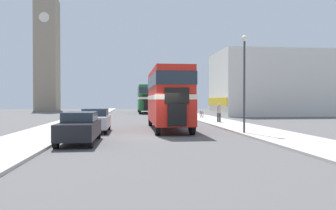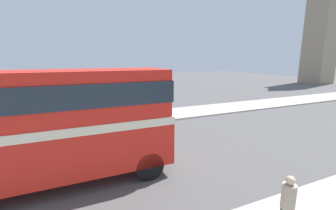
{
  "view_description": "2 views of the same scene",
  "coord_description": "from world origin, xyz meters",
  "px_view_note": "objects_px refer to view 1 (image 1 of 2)",
  "views": [
    {
      "loc": [
        -1.49,
        -18.68,
        2.09
      ],
      "look_at": [
        1.11,
        4.28,
        1.74
      ],
      "focal_mm": 35.0,
      "sensor_mm": 36.0,
      "label": 1
    },
    {
      "loc": [
        9.64,
        5.26,
        4.55
      ],
      "look_at": [
        0.0,
        9.56,
        2.37
      ],
      "focal_mm": 24.0,
      "sensor_mm": 36.0,
      "label": 2
    }
  ],
  "objects_px": {
    "pedestrian_walking": "(219,111)",
    "bicycle_on_pavement": "(201,114)",
    "bus_distant": "(146,97)",
    "street_lamp": "(244,69)",
    "car_parked_near": "(80,127)",
    "double_decker_bus": "(168,94)",
    "church_tower": "(47,32)",
    "car_parked_mid": "(95,120)"
  },
  "relations": [
    {
      "from": "double_decker_bus",
      "to": "pedestrian_walking",
      "type": "distance_m",
      "value": 7.88
    },
    {
      "from": "bus_distant",
      "to": "pedestrian_walking",
      "type": "height_order",
      "value": "bus_distant"
    },
    {
      "from": "pedestrian_walking",
      "to": "car_parked_near",
      "type": "bearing_deg",
      "value": -129.67
    },
    {
      "from": "pedestrian_walking",
      "to": "church_tower",
      "type": "height_order",
      "value": "church_tower"
    },
    {
      "from": "pedestrian_walking",
      "to": "bicycle_on_pavement",
      "type": "relative_size",
      "value": 0.95
    },
    {
      "from": "bus_distant",
      "to": "church_tower",
      "type": "distance_m",
      "value": 26.68
    },
    {
      "from": "car_parked_near",
      "to": "street_lamp",
      "type": "height_order",
      "value": "street_lamp"
    },
    {
      "from": "car_parked_mid",
      "to": "bicycle_on_pavement",
      "type": "relative_size",
      "value": 2.22
    },
    {
      "from": "double_decker_bus",
      "to": "car_parked_mid",
      "type": "distance_m",
      "value": 5.35
    },
    {
      "from": "double_decker_bus",
      "to": "pedestrian_walking",
      "type": "relative_size",
      "value": 5.56
    },
    {
      "from": "church_tower",
      "to": "bus_distant",
      "type": "bearing_deg",
      "value": -36.37
    },
    {
      "from": "pedestrian_walking",
      "to": "car_parked_mid",
      "type": "bearing_deg",
      "value": -145.42
    },
    {
      "from": "pedestrian_walking",
      "to": "bicycle_on_pavement",
      "type": "distance_m",
      "value": 7.48
    },
    {
      "from": "car_parked_mid",
      "to": "double_decker_bus",
      "type": "bearing_deg",
      "value": 14.83
    },
    {
      "from": "car_parked_near",
      "to": "street_lamp",
      "type": "bearing_deg",
      "value": 17.33
    },
    {
      "from": "bus_distant",
      "to": "car_parked_near",
      "type": "distance_m",
      "value": 37.2
    },
    {
      "from": "bicycle_on_pavement",
      "to": "double_decker_bus",
      "type": "bearing_deg",
      "value": -111.87
    },
    {
      "from": "double_decker_bus",
      "to": "street_lamp",
      "type": "height_order",
      "value": "street_lamp"
    },
    {
      "from": "bicycle_on_pavement",
      "to": "car_parked_near",
      "type": "bearing_deg",
      "value": -117.48
    },
    {
      "from": "car_parked_mid",
      "to": "street_lamp",
      "type": "bearing_deg",
      "value": -15.64
    },
    {
      "from": "bicycle_on_pavement",
      "to": "church_tower",
      "type": "relative_size",
      "value": 0.06
    },
    {
      "from": "double_decker_bus",
      "to": "pedestrian_walking",
      "type": "xyz_separation_m",
      "value": [
        5.25,
        5.7,
        -1.42
      ]
    },
    {
      "from": "street_lamp",
      "to": "double_decker_bus",
      "type": "bearing_deg",
      "value": 137.52
    },
    {
      "from": "bus_distant",
      "to": "pedestrian_walking",
      "type": "bearing_deg",
      "value": -77.35
    },
    {
      "from": "bus_distant",
      "to": "street_lamp",
      "type": "bearing_deg",
      "value": -82.56
    },
    {
      "from": "car_parked_near",
      "to": "car_parked_mid",
      "type": "relative_size",
      "value": 1.14
    },
    {
      "from": "pedestrian_walking",
      "to": "bicycle_on_pavement",
      "type": "height_order",
      "value": "pedestrian_walking"
    },
    {
      "from": "bicycle_on_pavement",
      "to": "street_lamp",
      "type": "bearing_deg",
      "value": -93.64
    },
    {
      "from": "bus_distant",
      "to": "car_parked_mid",
      "type": "xyz_separation_m",
      "value": [
        -4.67,
        -31.4,
        -1.82
      ]
    },
    {
      "from": "double_decker_bus",
      "to": "car_parked_mid",
      "type": "bearing_deg",
      "value": -165.17
    },
    {
      "from": "double_decker_bus",
      "to": "car_parked_near",
      "type": "distance_m",
      "value": 8.6
    },
    {
      "from": "church_tower",
      "to": "car_parked_near",
      "type": "bearing_deg",
      "value": -74.58
    },
    {
      "from": "bicycle_on_pavement",
      "to": "church_tower",
      "type": "height_order",
      "value": "church_tower"
    },
    {
      "from": "bus_distant",
      "to": "church_tower",
      "type": "bearing_deg",
      "value": 143.63
    },
    {
      "from": "double_decker_bus",
      "to": "street_lamp",
      "type": "xyz_separation_m",
      "value": [
        4.2,
        -3.85,
        1.47
      ]
    },
    {
      "from": "bus_distant",
      "to": "church_tower",
      "type": "relative_size",
      "value": 0.36
    },
    {
      "from": "car_parked_mid",
      "to": "bicycle_on_pavement",
      "type": "bearing_deg",
      "value": 54.83
    },
    {
      "from": "car_parked_mid",
      "to": "church_tower",
      "type": "relative_size",
      "value": 0.13
    },
    {
      "from": "double_decker_bus",
      "to": "car_parked_near",
      "type": "bearing_deg",
      "value": -126.95
    },
    {
      "from": "car_parked_near",
      "to": "pedestrian_walking",
      "type": "xyz_separation_m",
      "value": [
        10.31,
        12.44,
        0.28
      ]
    },
    {
      "from": "double_decker_bus",
      "to": "bicycle_on_pavement",
      "type": "xyz_separation_m",
      "value": [
        5.28,
        13.15,
        -2.0
      ]
    },
    {
      "from": "double_decker_bus",
      "to": "church_tower",
      "type": "height_order",
      "value": "church_tower"
    }
  ]
}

